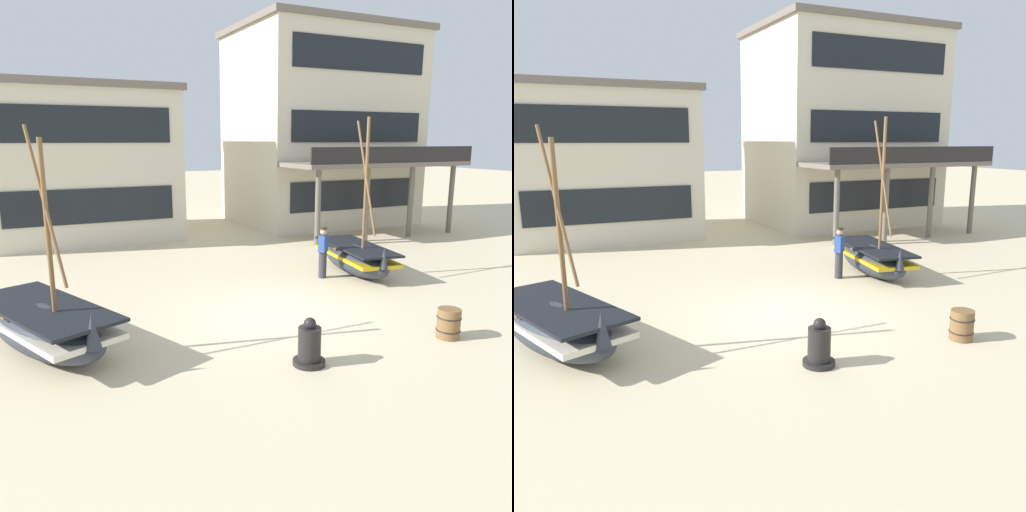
# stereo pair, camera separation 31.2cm
# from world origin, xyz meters

# --- Properties ---
(ground_plane) EXTENTS (120.00, 120.00, 0.00)m
(ground_plane) POSITION_xyz_m (0.00, 0.00, 0.00)
(ground_plane) COLOR beige
(fishing_boat_near_left) EXTENTS (3.00, 4.36, 4.77)m
(fishing_boat_near_left) POSITION_xyz_m (-5.41, 0.10, 0.58)
(fishing_boat_near_left) COLOR #2D333D
(fishing_boat_near_left) RESTS_ON ground
(fishing_boat_centre_large) EXTENTS (2.04, 4.04, 5.17)m
(fishing_boat_centre_large) POSITION_xyz_m (4.59, 2.68, 0.55)
(fishing_boat_centre_large) COLOR #2D333D
(fishing_boat_centre_large) RESTS_ON ground
(fisherman_by_hull) EXTENTS (0.42, 0.39, 1.68)m
(fisherman_by_hull) POSITION_xyz_m (3.24, 2.67, 0.83)
(fisherman_by_hull) COLOR #33333D
(fisherman_by_hull) RESTS_ON ground
(capstan_winch) EXTENTS (0.67, 0.67, 1.01)m
(capstan_winch) POSITION_xyz_m (-0.67, -2.89, 0.40)
(capstan_winch) COLOR black
(capstan_winch) RESTS_ON ground
(wooden_barrel) EXTENTS (0.56, 0.56, 0.70)m
(wooden_barrel) POSITION_xyz_m (2.98, -3.04, 0.35)
(wooden_barrel) COLOR brown
(wooden_barrel) RESTS_ON ground
(harbor_building_main) EXTENTS (8.45, 6.45, 6.82)m
(harbor_building_main) POSITION_xyz_m (-2.86, 13.84, 3.42)
(harbor_building_main) COLOR beige
(harbor_building_main) RESTS_ON ground
(harbor_building_annex) EXTENTS (9.22, 9.93, 10.10)m
(harbor_building_annex) POSITION_xyz_m (9.64, 12.99, 5.04)
(harbor_building_annex) COLOR beige
(harbor_building_annex) RESTS_ON ground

